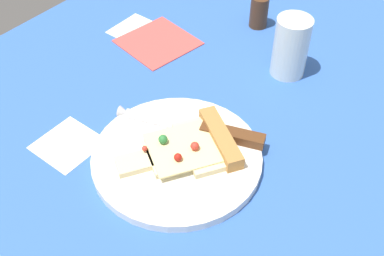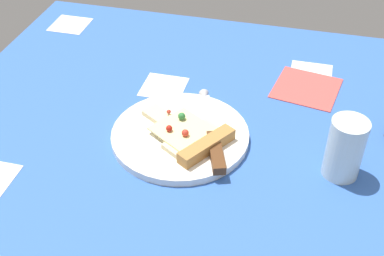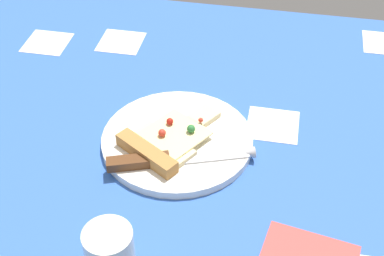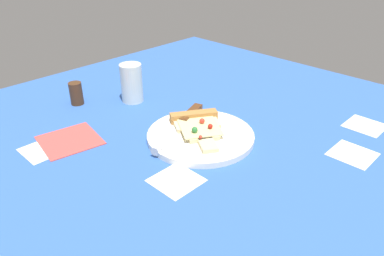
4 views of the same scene
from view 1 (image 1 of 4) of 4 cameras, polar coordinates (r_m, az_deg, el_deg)
name	(u,v)px [view 1 (image 1 of 4)]	position (r cm, az deg, el deg)	size (l,w,h in cm)	color
ground_plane	(254,161)	(75.75, 7.34, -3.86)	(115.14, 115.14, 3.00)	#3360B7
plate	(177,158)	(72.66, -1.80, -3.51)	(25.57, 25.57, 1.42)	white
pizza_slice	(193,147)	(72.08, 0.11, -2.20)	(15.93, 18.87, 2.70)	beige
knife	(204,129)	(74.91, 1.41, -0.15)	(23.32, 10.02, 2.45)	silver
drinking_glass	(291,47)	(87.28, 11.59, 9.36)	(6.23, 6.23, 11.06)	silver
pepper_shaker	(259,12)	(100.50, 7.92, 13.43)	(3.63, 3.63, 6.44)	#4C2D19
napkin	(158,42)	(96.42, -4.05, 10.13)	(13.00, 13.00, 0.40)	#E54C47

